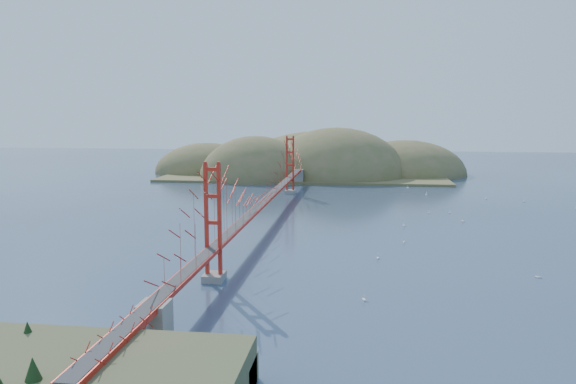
# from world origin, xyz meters

# --- Properties ---
(ground) EXTENTS (320.00, 320.00, 0.00)m
(ground) POSITION_xyz_m (0.00, 0.00, 0.00)
(ground) COLOR navy
(ground) RESTS_ON ground
(bridge) EXTENTS (2.20, 94.40, 12.00)m
(bridge) POSITION_xyz_m (0.00, 0.18, 7.01)
(bridge) COLOR gray
(bridge) RESTS_ON ground
(approach_viaduct) EXTENTS (1.40, 12.00, 3.38)m
(approach_viaduct) POSITION_xyz_m (0.00, -51.91, 2.55)
(approach_viaduct) COLOR red
(approach_viaduct) RESTS_ON ground
(promontory) EXTENTS (9.00, 6.00, 0.24)m
(promontory) POSITION_xyz_m (0.00, -48.50, 0.12)
(promontory) COLOR #59544C
(promontory) RESTS_ON ground
(fort) EXTENTS (3.70, 2.30, 1.75)m
(fort) POSITION_xyz_m (0.40, -47.80, 0.67)
(fort) COLOR brown
(fort) RESTS_ON ground
(far_headlands) EXTENTS (84.00, 58.00, 25.00)m
(far_headlands) POSITION_xyz_m (2.21, 68.52, 0.00)
(far_headlands) COLOR #7A6446
(far_headlands) RESTS_ON ground
(sailboat_4) EXTENTS (0.57, 0.57, 0.60)m
(sailboat_4) POSITION_xyz_m (28.75, 11.20, 0.14)
(sailboat_4) COLOR white
(sailboat_4) RESTS_ON ground
(sailboat_14) EXTENTS (0.49, 0.52, 0.59)m
(sailboat_14) POSITION_xyz_m (25.30, 10.56, 0.14)
(sailboat_14) COLOR white
(sailboat_14) RESTS_ON ground
(sailboat_6) EXTENTS (0.59, 0.61, 0.68)m
(sailboat_6) POSITION_xyz_m (14.58, -34.04, 0.15)
(sailboat_6) COLOR white
(sailboat_6) RESTS_ON ground
(sailboat_1) EXTENTS (0.65, 0.65, 0.70)m
(sailboat_1) POSITION_xyz_m (29.59, 4.06, 0.15)
(sailboat_1) COLOR white
(sailboat_1) RESTS_ON ground
(sailboat_7) EXTENTS (0.51, 0.44, 0.58)m
(sailboat_7) POSITION_xyz_m (37.76, 26.74, 0.14)
(sailboat_7) COLOR white
(sailboat_7) RESTS_ON ground
(sailboat_9) EXTENTS (0.57, 0.57, 0.60)m
(sailboat_9) POSITION_xyz_m (51.03, 18.61, 0.14)
(sailboat_9) COLOR white
(sailboat_9) RESTS_ON ground
(sailboat_10) EXTENTS (0.53, 0.59, 0.68)m
(sailboat_10) POSITION_xyz_m (16.20, -19.56, 0.15)
(sailboat_10) COLOR white
(sailboat_10) RESTS_ON ground
(sailboat_17) EXTENTS (0.61, 0.58, 0.69)m
(sailboat_17) POSITION_xyz_m (44.07, 24.76, 0.15)
(sailboat_17) COLOR white
(sailboat_17) RESTS_ON ground
(sailboat_15) EXTENTS (0.63, 0.63, 0.71)m
(sailboat_15) POSITION_xyz_m (27.28, 31.51, 0.15)
(sailboat_15) COLOR white
(sailboat_15) RESTS_ON ground
(sailboat_0) EXTENTS (0.43, 0.50, 0.57)m
(sailboat_0) POSITION_xyz_m (19.72, -11.08, 0.14)
(sailboat_0) COLOR white
(sailboat_0) RESTS_ON ground
(sailboat_2) EXTENTS (0.59, 0.59, 0.64)m
(sailboat_2) POSITION_xyz_m (31.86, -24.91, 0.15)
(sailboat_2) COLOR white
(sailboat_2) RESTS_ON ground
(sailboat_12) EXTENTS (0.61, 0.57, 0.69)m
(sailboat_12) POSITION_xyz_m (24.44, 42.00, 0.15)
(sailboat_12) COLOR white
(sailboat_12) RESTS_ON ground
(sailboat_extra_0) EXTENTS (0.60, 0.63, 0.71)m
(sailboat_extra_0) POSITION_xyz_m (20.52, -0.47, 0.15)
(sailboat_extra_0) COLOR white
(sailboat_extra_0) RESTS_ON ground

